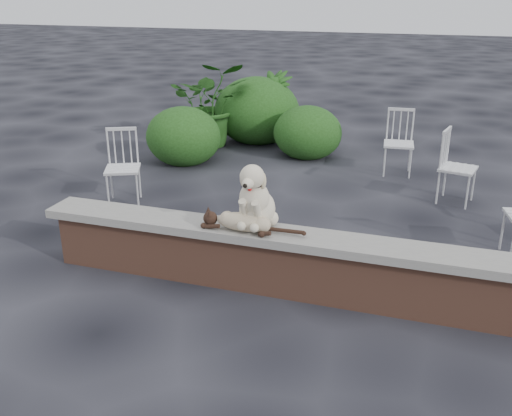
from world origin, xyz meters
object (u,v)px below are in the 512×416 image
(chair_a, at_px, (122,168))
(potted_plant_a, at_px, (210,104))
(chair_b, at_px, (399,143))
(chair_e, at_px, (458,167))
(dog, at_px, (257,193))
(cat, at_px, (243,221))
(potted_plant_b, at_px, (273,106))

(chair_a, height_order, potted_plant_a, potted_plant_a)
(chair_b, height_order, chair_e, same)
(chair_e, distance_m, chair_a, 4.23)
(chair_b, distance_m, chair_a, 3.94)
(chair_b, distance_m, chair_e, 1.27)
(dog, distance_m, cat, 0.28)
(dog, height_order, cat, dog)
(cat, xyz_separation_m, potted_plant_a, (-2.18, 4.56, 0.05))
(cat, bearing_deg, chair_e, 60.35)
(chair_b, height_order, chair_a, same)
(chair_e, distance_m, potted_plant_a, 4.34)
(dog, relative_size, chair_b, 0.66)
(chair_b, bearing_deg, chair_a, -149.65)
(chair_b, height_order, potted_plant_b, potted_plant_b)
(dog, height_order, chair_b, dog)
(potted_plant_a, distance_m, potted_plant_b, 1.13)
(chair_e, bearing_deg, potted_plant_a, 80.53)
(cat, distance_m, potted_plant_b, 5.38)
(potted_plant_a, bearing_deg, cat, -64.40)
(potted_plant_a, bearing_deg, chair_b, -11.38)
(chair_a, distance_m, potted_plant_a, 2.95)
(chair_b, distance_m, potted_plant_b, 2.65)
(potted_plant_b, bearing_deg, dog, -75.03)
(chair_b, bearing_deg, potted_plant_a, 163.28)
(chair_a, distance_m, potted_plant_b, 3.72)
(dog, distance_m, chair_a, 2.72)
(cat, bearing_deg, potted_plant_b, 106.06)
(chair_a, bearing_deg, potted_plant_b, 51.56)
(chair_a, bearing_deg, chair_b, 11.25)
(dog, distance_m, potted_plant_a, 4.96)
(dog, distance_m, chair_b, 3.90)
(chair_b, relative_size, chair_a, 1.00)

